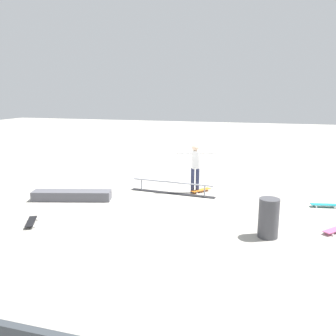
# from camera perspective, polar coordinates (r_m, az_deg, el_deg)

# --- Properties ---
(ground_plane) EXTENTS (60.00, 60.00, 0.00)m
(ground_plane) POSITION_cam_1_polar(r_m,az_deg,el_deg) (11.42, 2.84, -4.94)
(ground_plane) COLOR #ADA89E
(grind_rail) EXTENTS (3.03, 0.50, 0.42)m
(grind_rail) POSITION_cam_1_polar(r_m,az_deg,el_deg) (11.85, 0.66, -3.36)
(grind_rail) COLOR black
(grind_rail) RESTS_ON ground_plane
(skate_ledge) EXTENTS (2.53, 1.12, 0.30)m
(skate_ledge) POSITION_cam_1_polar(r_m,az_deg,el_deg) (11.57, -15.57, -4.38)
(skate_ledge) COLOR #595960
(skate_ledge) RESTS_ON ground_plane
(skater_main) EXTENTS (1.33, 0.44, 1.69)m
(skater_main) POSITION_cam_1_polar(r_m,az_deg,el_deg) (11.81, 4.52, 0.55)
(skater_main) COLOR #2D3351
(skater_main) RESTS_ON ground_plane
(skateboard_main) EXTENTS (0.65, 0.76, 0.09)m
(skateboard_main) POSITION_cam_1_polar(r_m,az_deg,el_deg) (12.09, 5.43, -3.64)
(skateboard_main) COLOR orange
(skateboard_main) RESTS_ON ground_plane
(loose_skateboard_teal) EXTENTS (0.82, 0.36, 0.09)m
(loose_skateboard_teal) POSITION_cam_1_polar(r_m,az_deg,el_deg) (11.51, 24.40, -5.55)
(loose_skateboard_teal) COLOR teal
(loose_skateboard_teal) RESTS_ON ground_plane
(loose_skateboard_black) EXTENTS (0.56, 0.80, 0.09)m
(loose_skateboard_black) POSITION_cam_1_polar(r_m,az_deg,el_deg) (9.86, -21.65, -8.21)
(loose_skateboard_black) COLOR black
(loose_skateboard_black) RESTS_ON ground_plane
(loose_skateboard_pink) EXTENTS (0.69, 0.73, 0.09)m
(loose_skateboard_pink) POSITION_cam_1_polar(r_m,az_deg,el_deg) (9.63, 25.90, -9.10)
(loose_skateboard_pink) COLOR #E05993
(loose_skateboard_pink) RESTS_ON ground_plane
(trash_bin) EXTENTS (0.48, 0.48, 0.95)m
(trash_bin) POSITION_cam_1_polar(r_m,az_deg,el_deg) (8.62, 16.24, -7.91)
(trash_bin) COLOR #47474C
(trash_bin) RESTS_ON ground_plane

